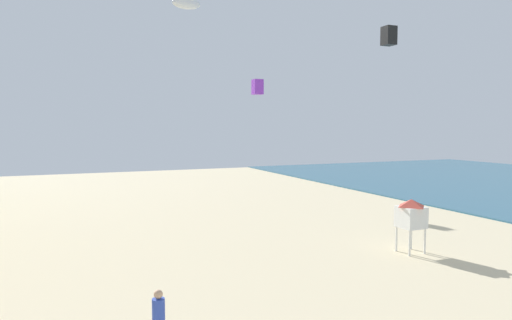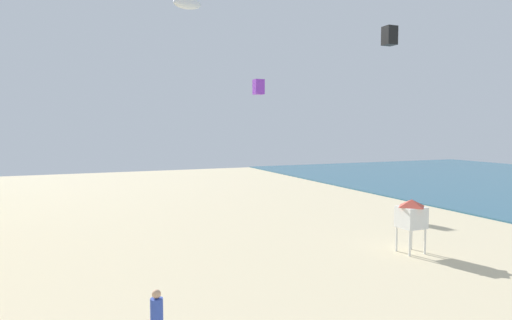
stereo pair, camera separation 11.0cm
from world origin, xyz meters
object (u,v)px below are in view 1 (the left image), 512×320
at_px(kite_white_parafoil, 186,4).
at_px(kite_black_box, 389,36).
at_px(kite_flyer, 159,316).
at_px(kite_purple_box, 258,87).
at_px(lifeguard_stand, 411,214).

bearing_deg(kite_white_parafoil, kite_black_box, -65.09).
bearing_deg(kite_flyer, kite_purple_box, 20.99).
xyz_separation_m(kite_flyer, kite_white_parafoil, (8.23, 28.24, 15.93)).
bearing_deg(kite_flyer, kite_black_box, -6.61).
height_order(lifeguard_stand, kite_white_parafoil, kite_white_parafoil).
xyz_separation_m(kite_flyer, kite_black_box, (16.30, 10.85, 10.58)).
height_order(kite_black_box, kite_white_parafoil, kite_white_parafoil).
bearing_deg(kite_flyer, lifeguard_stand, -19.96).
distance_m(lifeguard_stand, kite_white_parafoil, 28.27).
bearing_deg(kite_black_box, kite_white_parafoil, 114.91).
relative_size(kite_purple_box, kite_black_box, 1.15).
distance_m(lifeguard_stand, kite_black_box, 11.95).
bearing_deg(kite_white_parafoil, lifeguard_stand, -78.95).
relative_size(kite_flyer, kite_black_box, 1.45).
bearing_deg(kite_white_parafoil, kite_purple_box, -33.05).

